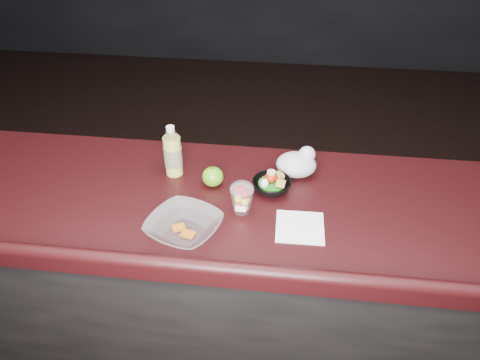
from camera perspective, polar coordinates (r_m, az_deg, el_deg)
name	(u,v)px	position (r m, az deg, el deg)	size (l,w,h in m)	color
counter	(239,292)	(2.05, -0.10, -13.48)	(4.06, 0.71, 1.02)	black
lemonade_bottle	(173,154)	(1.79, -8.19, 3.11)	(0.07, 0.07, 0.21)	yellow
fruit_cup	(242,197)	(1.60, 0.23, -2.08)	(0.08, 0.08, 0.12)	white
green_apple	(213,177)	(1.74, -3.33, 0.42)	(0.08, 0.08, 0.08)	#29750D
plastic_bag	(298,163)	(1.80, 7.04, 2.04)	(0.15, 0.13, 0.11)	silver
snack_bowl	(271,185)	(1.72, 3.84, -0.56)	(0.19, 0.19, 0.08)	black
takeout_bowl	(184,227)	(1.55, -6.84, -5.69)	(0.30, 0.30, 0.06)	silver
paper_napkin	(300,227)	(1.59, 7.31, -5.72)	(0.16, 0.16, 0.00)	white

